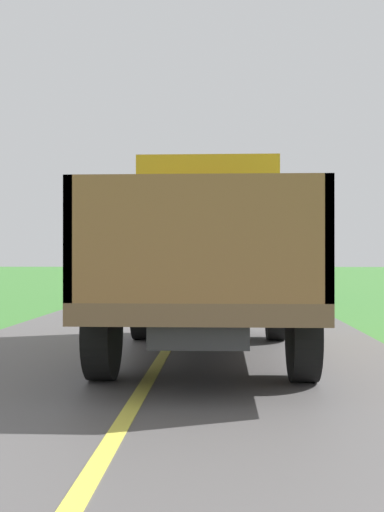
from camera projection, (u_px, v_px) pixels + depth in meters
banana_truck_near at (207, 251)px, 9.20m from camera, size 2.38×5.82×2.80m
banana_truck_far at (219, 255)px, 22.48m from camera, size 2.38×5.81×2.80m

